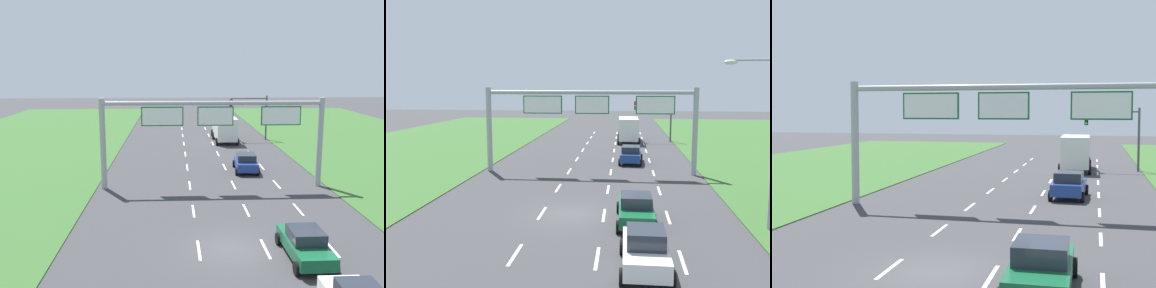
# 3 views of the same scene
# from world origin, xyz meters

# --- Properties ---
(ground_plane) EXTENTS (200.00, 200.00, 0.00)m
(ground_plane) POSITION_xyz_m (0.00, 0.00, 0.00)
(ground_plane) COLOR #38383A
(lane_dashes_inner_left) EXTENTS (0.14, 62.40, 0.01)m
(lane_dashes_inner_left) POSITION_xyz_m (-1.75, 12.00, 0.00)
(lane_dashes_inner_left) COLOR white
(lane_dashes_inner_left) RESTS_ON ground_plane
(lane_dashes_inner_right) EXTENTS (0.14, 62.40, 0.01)m
(lane_dashes_inner_right) POSITION_xyz_m (1.75, 12.00, 0.00)
(lane_dashes_inner_right) COLOR white
(lane_dashes_inner_right) RESTS_ON ground_plane
(lane_dashes_slip) EXTENTS (0.14, 62.40, 0.01)m
(lane_dashes_slip) POSITION_xyz_m (5.25, 12.00, 0.00)
(lane_dashes_slip) COLOR white
(lane_dashes_slip) RESTS_ON ground_plane
(car_near_red) EXTENTS (2.29, 4.22, 1.62)m
(car_near_red) POSITION_xyz_m (3.47, 16.40, 0.83)
(car_near_red) COLOR navy
(car_near_red) RESTS_ON ground_plane
(car_mid_lane) EXTENTS (2.06, 4.50, 1.54)m
(car_mid_lane) POSITION_xyz_m (3.46, -1.15, 0.76)
(car_mid_lane) COLOR #145633
(car_mid_lane) RESTS_ON ground_plane
(box_truck) EXTENTS (2.73, 7.72, 3.13)m
(box_truck) POSITION_xyz_m (3.34, 31.79, 1.70)
(box_truck) COLOR silver
(box_truck) RESTS_ON ground_plane
(sign_gantry) EXTENTS (17.24, 0.44, 7.00)m
(sign_gantry) POSITION_xyz_m (0.14, 11.50, 4.95)
(sign_gantry) COLOR #9EA0A5
(sign_gantry) RESTS_ON ground_plane
(traffic_light_mast) EXTENTS (4.76, 0.49, 5.60)m
(traffic_light_mast) POSITION_xyz_m (6.78, 32.26, 3.87)
(traffic_light_mast) COLOR #47494F
(traffic_light_mast) RESTS_ON ground_plane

